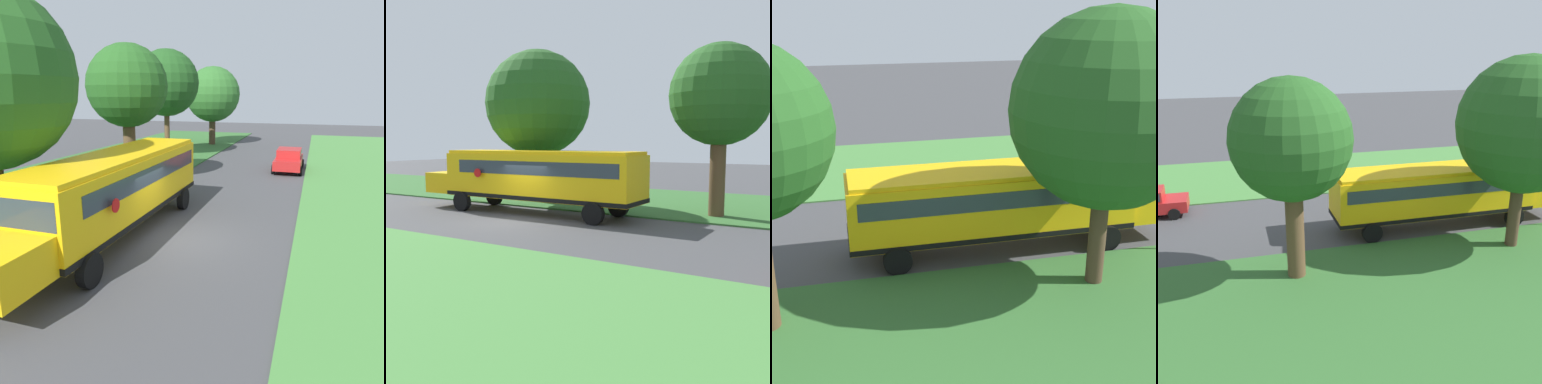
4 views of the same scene
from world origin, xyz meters
The scene contains 5 objects.
ground_plane centered at (0.00, 0.00, 0.00)m, with size 120.00×120.00×0.00m, color #424244.
grass_verge centered at (-10.00, 0.00, 0.04)m, with size 12.00×80.00×0.08m, color #33662D.
grass_far_side centered at (9.00, 0.00, 0.04)m, with size 10.00×80.00×0.07m, color #47843D.
school_bus centered at (-2.52, -0.31, 1.92)m, with size 2.84×12.42×3.16m.
oak_tree_beside_bus centered at (-6.04, -2.57, 5.95)m, with size 6.05×6.05×8.85m.
Camera 3 is at (-20.24, 5.34, 8.95)m, focal length 50.00 mm.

